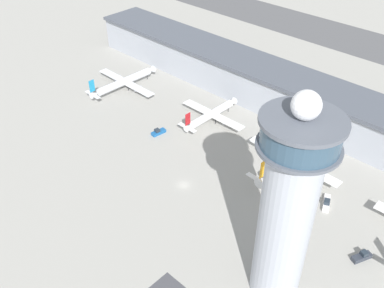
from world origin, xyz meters
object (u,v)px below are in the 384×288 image
object	(u,v)px
airplane_gate_charlie	(292,160)
service_truck_catering	(362,257)
airplane_gate_bravo	(212,114)
service_truck_baggage	(158,132)
control_tower	(288,207)
airplane_gate_alpha	(124,82)
service_truck_fuel	(327,203)

from	to	relation	value
airplane_gate_charlie	service_truck_catering	world-z (taller)	airplane_gate_charlie
airplane_gate_bravo	service_truck_baggage	distance (m)	25.61
airplane_gate_bravo	airplane_gate_charlie	size ratio (longest dim) A/B	0.83
airplane_gate_bravo	control_tower	bearing A→B (deg)	-36.89
airplane_gate_bravo	airplane_gate_alpha	bearing A→B (deg)	-171.59
airplane_gate_charlie	service_truck_catering	bearing A→B (deg)	-28.85
airplane_gate_alpha	airplane_gate_bravo	world-z (taller)	airplane_gate_alpha
control_tower	service_truck_fuel	distance (m)	51.42
airplane_gate_charlie	service_truck_catering	size ratio (longest dim) A/B	5.93
airplane_gate_alpha	service_truck_baggage	bearing A→B (deg)	-20.30
service_truck_baggage	airplane_gate_alpha	bearing A→B (deg)	159.70
airplane_gate_alpha	service_truck_fuel	size ratio (longest dim) A/B	4.75
control_tower	service_truck_fuel	world-z (taller)	control_tower
service_truck_fuel	airplane_gate_alpha	bearing A→B (deg)	177.76
control_tower	service_truck_baggage	distance (m)	91.75
control_tower	airplane_gate_alpha	distance (m)	133.80
airplane_gate_bravo	service_truck_catering	world-z (taller)	airplane_gate_bravo
service_truck_catering	service_truck_fuel	distance (m)	24.04
airplane_gate_charlie	service_truck_baggage	world-z (taller)	airplane_gate_charlie
service_truck_catering	service_truck_fuel	size ratio (longest dim) A/B	0.81
airplane_gate_bravo	service_truck_fuel	bearing A→B (deg)	-10.74
service_truck_baggage	service_truck_fuel	bearing A→B (deg)	8.21
control_tower	service_truck_catering	bearing A→B (deg)	62.41
service_truck_fuel	control_tower	bearing A→B (deg)	-82.05
control_tower	airplane_gate_alpha	xyz separation A→B (m)	(-122.82, 45.25, -27.73)
control_tower	airplane_gate_bravo	world-z (taller)	control_tower
service_truck_baggage	airplane_gate_bravo	bearing A→B (deg)	65.78
service_truck_baggage	service_truck_catering	bearing A→B (deg)	-1.70
airplane_gate_bravo	airplane_gate_charlie	distance (m)	44.72
service_truck_baggage	airplane_gate_charlie	bearing A→B (deg)	19.34
airplane_gate_alpha	service_truck_baggage	xyz separation A→B (m)	(41.80, -15.46, -3.33)
service_truck_fuel	service_truck_baggage	world-z (taller)	service_truck_fuel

